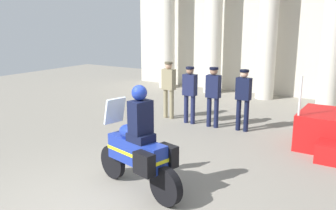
% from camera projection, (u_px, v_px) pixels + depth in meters
% --- Properties ---
extents(ground_plane, '(28.00, 28.00, 0.00)m').
position_uv_depth(ground_plane, '(94.00, 210.00, 5.72)').
color(ground_plane, gray).
extents(colonnade_backdrop, '(12.82, 1.54, 6.71)m').
position_uv_depth(colonnade_backdrop, '(274.00, 6.00, 13.50)').
color(colonnade_backdrop, beige).
rests_on(colonnade_backdrop, ground_plane).
extents(officer_in_row_0, '(0.39, 0.24, 1.72)m').
position_uv_depth(officer_in_row_0, '(169.00, 85.00, 10.83)').
color(officer_in_row_0, '#847A5B').
rests_on(officer_in_row_0, ground_plane).
extents(officer_in_row_1, '(0.39, 0.24, 1.65)m').
position_uv_depth(officer_in_row_1, '(190.00, 90.00, 10.29)').
color(officer_in_row_1, '#191E42').
rests_on(officer_in_row_1, ground_plane).
extents(officer_in_row_2, '(0.39, 0.24, 1.68)m').
position_uv_depth(officer_in_row_2, '(213.00, 92.00, 9.91)').
color(officer_in_row_2, '#141938').
rests_on(officer_in_row_2, ground_plane).
extents(officer_in_row_3, '(0.39, 0.24, 1.66)m').
position_uv_depth(officer_in_row_3, '(243.00, 95.00, 9.56)').
color(officer_in_row_3, black).
rests_on(officer_in_row_3, ground_plane).
extents(motorcycle_with_rider, '(2.06, 0.85, 1.90)m').
position_uv_depth(motorcycle_with_rider, '(139.00, 149.00, 6.15)').
color(motorcycle_with_rider, black).
rests_on(motorcycle_with_rider, ground_plane).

